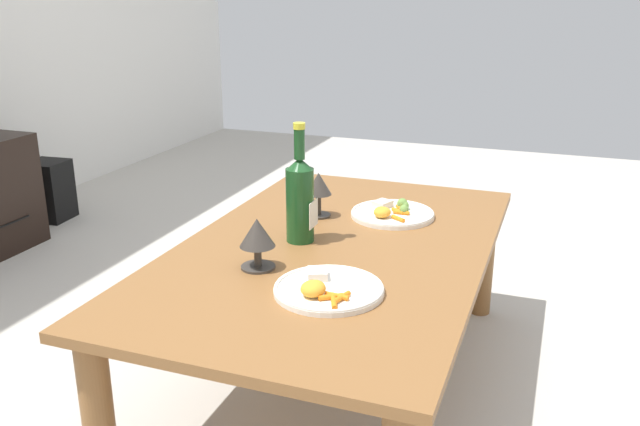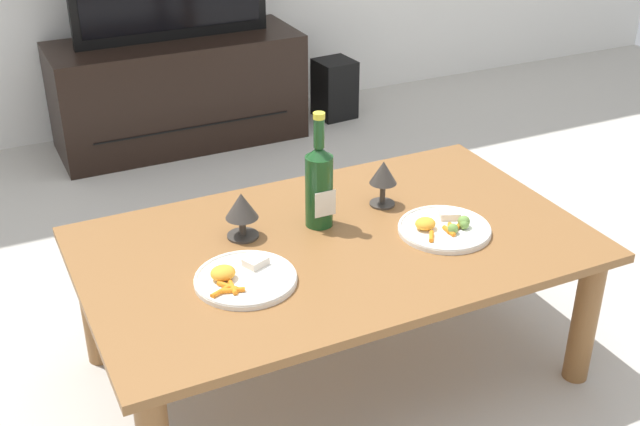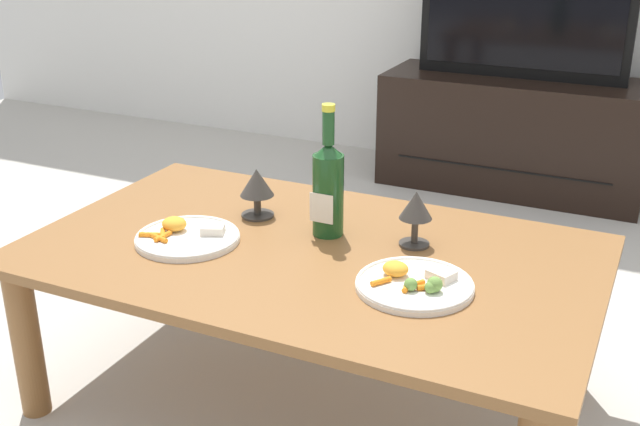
# 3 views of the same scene
# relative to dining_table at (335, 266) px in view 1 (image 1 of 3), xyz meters

# --- Properties ---
(ground_plane) EXTENTS (6.40, 6.40, 0.00)m
(ground_plane) POSITION_rel_dining_table_xyz_m (0.00, 0.00, -0.36)
(ground_plane) COLOR #B7B2A8
(dining_table) EXTENTS (1.33, 0.80, 0.42)m
(dining_table) POSITION_rel_dining_table_xyz_m (0.00, 0.00, 0.00)
(dining_table) COLOR brown
(dining_table) RESTS_ON ground_plane
(floor_speaker) EXTENTS (0.19, 0.19, 0.29)m
(floor_speaker) POSITION_rel_dining_table_xyz_m (0.89, 1.78, -0.22)
(floor_speaker) COLOR black
(floor_speaker) RESTS_ON ground_plane
(wine_bottle) EXTENTS (0.08, 0.08, 0.33)m
(wine_bottle) POSITION_rel_dining_table_xyz_m (0.00, 0.10, 0.19)
(wine_bottle) COLOR #19471E
(wine_bottle) RESTS_ON dining_table
(goblet_left) EXTENTS (0.09, 0.09, 0.13)m
(goblet_left) POSITION_rel_dining_table_xyz_m (-0.21, 0.13, 0.15)
(goblet_left) COLOR #38332D
(goblet_left) RESTS_ON dining_table
(goblet_right) EXTENTS (0.08, 0.08, 0.14)m
(goblet_right) POSITION_rel_dining_table_xyz_m (0.21, 0.13, 0.15)
(goblet_right) COLOR #38332D
(goblet_right) RESTS_ON dining_table
(dinner_plate_left) EXTENTS (0.25, 0.25, 0.05)m
(dinner_plate_left) POSITION_rel_dining_table_xyz_m (-0.29, -0.08, 0.07)
(dinner_plate_left) COLOR white
(dinner_plate_left) RESTS_ON dining_table
(dinner_plate_right) EXTENTS (0.25, 0.25, 0.05)m
(dinner_plate_right) POSITION_rel_dining_table_xyz_m (0.29, -0.08, 0.07)
(dinner_plate_right) COLOR white
(dinner_plate_right) RESTS_ON dining_table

